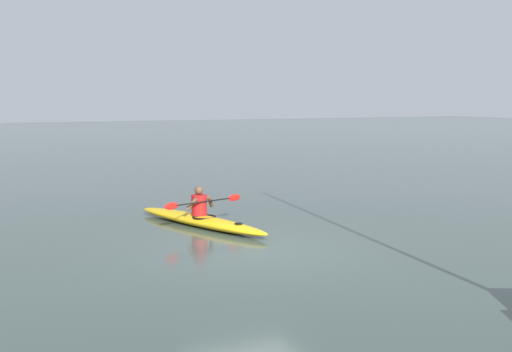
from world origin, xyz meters
The scene contains 3 objects.
ground_plane centered at (0.00, 0.00, 0.00)m, with size 160.00×160.00×0.00m, color #384742.
kayak centered at (-0.03, -2.99, 0.13)m, with size 2.00×4.75×0.26m.
kayaker centered at (-0.03, -2.99, 0.56)m, with size 2.25×0.74×0.72m.
Camera 1 is at (5.75, 11.86, 3.08)m, focal length 46.27 mm.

